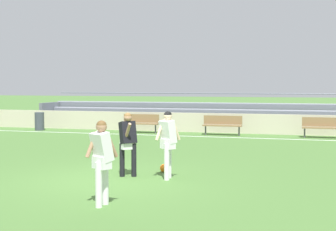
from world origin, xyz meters
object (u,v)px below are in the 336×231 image
(bleacher_stand, at_px, (243,115))
(bench_far_left, at_px, (222,123))
(bench_near_bin, at_px, (323,126))
(player_white_wide_left, at_px, (102,155))
(bench_far_right, at_px, (141,122))
(trash_bin, at_px, (39,121))
(soccer_ball, at_px, (164,168))
(player_dark_deep_cover, at_px, (128,139))
(player_white_on_ball, at_px, (168,139))

(bleacher_stand, relative_size, bench_far_left, 12.56)
(bench_near_bin, relative_size, player_white_wide_left, 1.09)
(bench_far_right, height_order, bench_far_left, same)
(bench_near_bin, bearing_deg, bleacher_stand, 140.38)
(trash_bin, bearing_deg, bench_far_right, 2.03)
(bench_far_left, bearing_deg, soccer_ball, -90.08)
(player_dark_deep_cover, bearing_deg, bench_far_left, 86.02)
(bench_far_left, height_order, soccer_ball, bench_far_left)
(player_white_on_ball, distance_m, soccer_ball, 1.28)
(bleacher_stand, xyz_separation_m, player_white_wide_left, (-0.74, -16.64, 0.23))
(bench_near_bin, xyz_separation_m, player_dark_deep_cover, (-5.18, -10.52, 0.42))
(trash_bin, bearing_deg, player_white_wide_left, -55.04)
(bleacher_stand, distance_m, bench_far_right, 5.59)
(soccer_ball, bearing_deg, bench_far_right, 112.35)
(bench_far_right, distance_m, player_white_on_ball, 11.42)
(bench_far_left, height_order, player_white_wide_left, player_white_wide_left)
(trash_bin, xyz_separation_m, player_white_on_ball, (9.76, -10.36, 0.54))
(bench_near_bin, height_order, soccer_ball, bench_near_bin)
(bench_far_left, height_order, trash_bin, trash_bin)
(bleacher_stand, relative_size, player_white_wide_left, 13.65)
(player_dark_deep_cover, bearing_deg, player_white_wide_left, -79.29)
(trash_bin, bearing_deg, bleacher_stand, 18.88)
(player_white_on_ball, xyz_separation_m, player_white_wide_left, (-0.51, -2.86, -0.02))
(bench_far_left, relative_size, player_dark_deep_cover, 1.10)
(bench_far_left, xyz_separation_m, player_white_wide_left, (-0.18, -13.41, 0.44))
(player_white_wide_left, bearing_deg, soccer_ball, 87.35)
(player_dark_deep_cover, bearing_deg, soccer_ball, 48.41)
(player_white_on_ball, distance_m, player_white_wide_left, 2.91)
(player_white_on_ball, bearing_deg, soccer_ball, 112.20)
(player_dark_deep_cover, bearing_deg, bench_far_right, 107.28)
(bench_far_left, bearing_deg, bench_far_right, 180.00)
(soccer_ball, bearing_deg, player_white_wide_left, -92.65)
(bench_far_right, distance_m, player_dark_deep_cover, 11.03)
(bleacher_stand, bearing_deg, bench_near_bin, -39.62)
(bench_near_bin, relative_size, soccer_ball, 8.18)
(bench_far_left, distance_m, soccer_ball, 9.72)
(bench_far_left, xyz_separation_m, soccer_ball, (-0.01, -9.71, -0.44))
(trash_bin, bearing_deg, player_white_on_ball, -46.72)
(player_dark_deep_cover, bearing_deg, bleacher_stand, 84.66)
(bench_far_right, relative_size, player_white_on_ball, 1.07)
(player_white_on_ball, bearing_deg, trash_bin, 133.28)
(bench_near_bin, bearing_deg, player_white_wide_left, -109.04)
(trash_bin, height_order, player_white_wide_left, player_white_wide_left)
(bench_far_right, bearing_deg, player_dark_deep_cover, -72.72)
(bench_far_left, distance_m, player_white_wide_left, 13.42)
(bench_near_bin, relative_size, player_dark_deep_cover, 1.10)
(bench_near_bin, relative_size, player_white_on_ball, 1.07)
(bench_far_right, xyz_separation_m, bench_near_bin, (8.45, 0.00, 0.00))
(bleacher_stand, xyz_separation_m, soccer_ball, (-0.57, -12.93, -0.64))
(trash_bin, distance_m, player_white_on_ball, 14.24)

